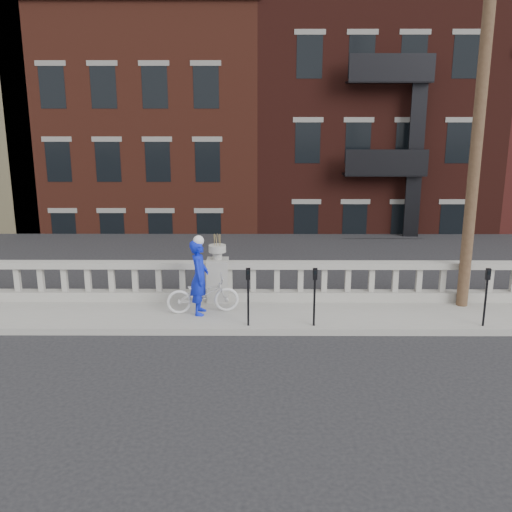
% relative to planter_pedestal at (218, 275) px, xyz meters
% --- Properties ---
extents(ground, '(120.00, 120.00, 0.00)m').
position_rel_planter_pedestal_xyz_m(ground, '(0.00, -3.95, -0.83)').
color(ground, black).
rests_on(ground, ground).
extents(sidewalk, '(32.00, 2.20, 0.15)m').
position_rel_planter_pedestal_xyz_m(sidewalk, '(0.00, -0.95, -0.76)').
color(sidewalk, gray).
rests_on(sidewalk, ground).
extents(balustrade, '(28.00, 0.34, 1.03)m').
position_rel_planter_pedestal_xyz_m(balustrade, '(0.00, 0.00, -0.19)').
color(balustrade, gray).
rests_on(balustrade, sidewalk).
extents(planter_pedestal, '(0.55, 0.55, 1.76)m').
position_rel_planter_pedestal_xyz_m(planter_pedestal, '(0.00, 0.00, 0.00)').
color(planter_pedestal, gray).
rests_on(planter_pedestal, sidewalk).
extents(lower_level, '(80.00, 44.00, 20.80)m').
position_rel_planter_pedestal_xyz_m(lower_level, '(0.56, 19.09, 1.80)').
color(lower_level, '#605E59').
rests_on(lower_level, ground).
extents(utility_pole, '(1.60, 0.28, 10.00)m').
position_rel_planter_pedestal_xyz_m(utility_pole, '(6.20, -0.35, 4.41)').
color(utility_pole, '#422D1E').
rests_on(utility_pole, sidewalk).
extents(parking_meter_a, '(0.10, 0.09, 1.36)m').
position_rel_planter_pedestal_xyz_m(parking_meter_a, '(0.82, -1.80, 0.17)').
color(parking_meter_a, black).
rests_on(parking_meter_a, sidewalk).
extents(parking_meter_b, '(0.10, 0.09, 1.36)m').
position_rel_planter_pedestal_xyz_m(parking_meter_b, '(2.32, -1.80, 0.17)').
color(parking_meter_b, black).
rests_on(parking_meter_b, sidewalk).
extents(parking_meter_c, '(0.10, 0.09, 1.36)m').
position_rel_planter_pedestal_xyz_m(parking_meter_c, '(6.19, -1.80, 0.17)').
color(parking_meter_c, black).
rests_on(parking_meter_c, sidewalk).
extents(bicycle, '(1.82, 0.89, 0.92)m').
position_rel_planter_pedestal_xyz_m(bicycle, '(-0.30, -0.91, -0.22)').
color(bicycle, silver).
rests_on(bicycle, sidewalk).
extents(cyclist, '(0.46, 0.68, 1.82)m').
position_rel_planter_pedestal_xyz_m(cyclist, '(-0.37, -0.99, 0.23)').
color(cyclist, '#0C1DC2').
rests_on(cyclist, sidewalk).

